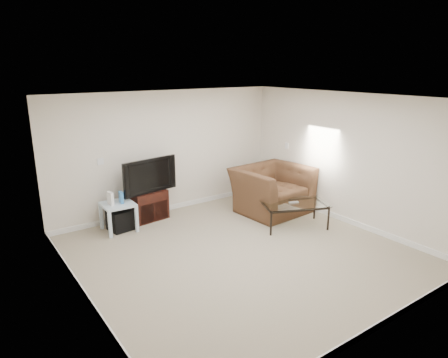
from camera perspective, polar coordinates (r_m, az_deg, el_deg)
floor at (r=6.67m, az=2.46°, el=-10.48°), size 5.00×5.00×0.00m
ceiling at (r=6.00m, az=2.74°, el=11.47°), size 5.00×5.00×0.00m
wall_back at (r=8.28m, az=-8.05°, el=3.80°), size 5.00×0.02×2.50m
wall_left at (r=5.16m, az=-20.07°, el=-4.49°), size 0.02×5.00×2.50m
wall_right at (r=7.95m, az=17.03°, el=2.76°), size 0.02×5.00×2.50m
plate_back at (r=7.75m, az=-17.24°, el=2.41°), size 0.12×0.02×0.12m
plate_right_switch at (r=8.99m, az=8.97°, el=4.71°), size 0.02×0.09×0.13m
plate_right_outlet at (r=9.01m, az=10.03°, el=-1.54°), size 0.02×0.08×0.12m
tv_stand at (r=8.10m, az=-10.85°, el=-3.65°), size 0.75×0.57×0.58m
dvd_player at (r=8.00m, az=-10.78°, el=-2.41°), size 0.45×0.34×0.06m
television at (r=7.89m, az=-10.97°, el=0.60°), size 1.11×0.39×0.67m
side_table at (r=7.67m, az=-14.81°, el=-5.24°), size 0.56×0.56×0.53m
subwoofer at (r=7.72m, az=-14.59°, el=-5.68°), size 0.45×0.45×0.40m
game_console at (r=7.48m, az=-15.92°, el=-2.70°), size 0.07×0.18×0.24m
game_case at (r=7.54m, az=-14.48°, el=-2.57°), size 0.08×0.16×0.21m
recliner at (r=8.34m, az=6.91°, el=-0.44°), size 1.51×1.04×1.27m
coffee_table at (r=7.71m, az=9.97°, el=-5.07°), size 1.37×1.09×0.47m
remote at (r=7.64m, az=9.92°, el=-3.29°), size 0.20×0.11×0.02m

